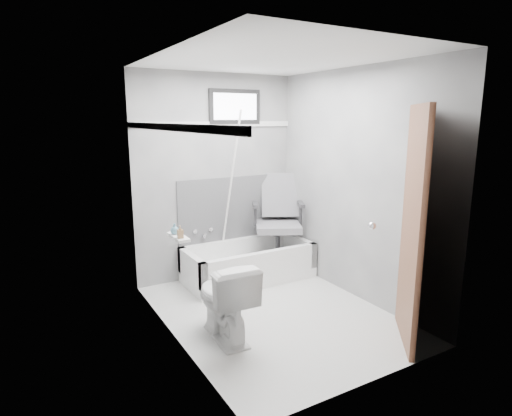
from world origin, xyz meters
TOP-DOWN VIEW (x-y plane):
  - floor at (0.00, 0.00)m, footprint 2.60×2.60m
  - ceiling at (0.00, 0.00)m, footprint 2.60×2.60m
  - wall_back at (0.00, 1.30)m, footprint 2.00×0.02m
  - wall_front at (0.00, -1.30)m, footprint 2.00×0.02m
  - wall_left at (-1.00, 0.00)m, footprint 0.02×2.60m
  - wall_right at (1.00, 0.00)m, footprint 0.02×2.60m
  - bathtub at (0.23, 0.93)m, footprint 1.50×0.70m
  - office_chair at (0.66, 0.96)m, footprint 0.85×0.85m
  - toilet at (-0.62, -0.18)m, footprint 0.44×0.74m
  - door at (0.98, -1.28)m, footprint 0.78×0.78m
  - window at (0.25, 1.29)m, footprint 0.66×0.04m
  - backerboard at (0.25, 1.29)m, footprint 1.50×0.02m
  - trim_back at (0.00, 1.29)m, footprint 2.00×0.02m
  - trim_left at (-0.99, 0.00)m, footprint 0.02×2.60m
  - pole at (0.06, 1.06)m, footprint 0.02×0.61m
  - shelf at (-0.93, 0.06)m, footprint 0.10×0.32m
  - soap_bottle_a at (-0.94, -0.02)m, footprint 0.05×0.05m
  - soap_bottle_b at (-0.94, 0.12)m, footprint 0.09×0.09m
  - faucet at (-0.20, 1.27)m, footprint 0.26×0.10m

SIDE VIEW (x-z plane):
  - floor at x=0.00m, z-range 0.00..0.00m
  - bathtub at x=0.23m, z-range 0.00..0.42m
  - toilet at x=-0.62m, z-range 0.00..0.70m
  - faucet at x=-0.20m, z-range 0.47..0.63m
  - office_chair at x=0.66m, z-range 0.12..1.22m
  - backerboard at x=0.25m, z-range 0.41..1.19m
  - shelf at x=-0.93m, z-range 0.89..0.91m
  - soap_bottle_b at x=-0.94m, z-range 0.91..1.01m
  - soap_bottle_a at x=-0.94m, z-range 0.91..1.02m
  - door at x=0.98m, z-range 0.00..2.00m
  - pole at x=0.06m, z-range 0.12..1.98m
  - wall_back at x=0.00m, z-range 0.00..2.40m
  - wall_front at x=0.00m, z-range 0.00..2.40m
  - wall_left at x=-1.00m, z-range 0.00..2.40m
  - wall_right at x=1.00m, z-range 0.00..2.40m
  - trim_back at x=0.00m, z-range 1.79..1.85m
  - trim_left at x=-0.99m, z-range 1.79..1.85m
  - window at x=0.25m, z-range 1.82..2.22m
  - ceiling at x=0.00m, z-range 2.40..2.40m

